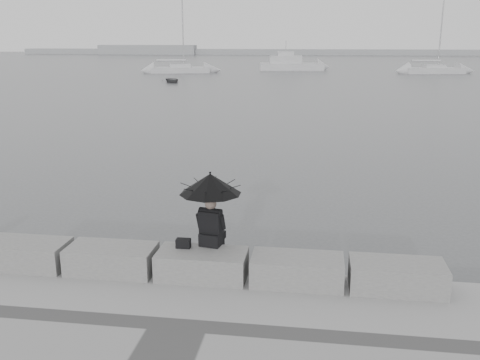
% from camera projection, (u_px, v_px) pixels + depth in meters
% --- Properties ---
extents(ground, '(360.00, 360.00, 0.00)m').
position_uv_depth(ground, '(208.00, 291.00, 10.22)').
color(ground, '#46484B').
rests_on(ground, ground).
extents(stone_block_far_left, '(1.60, 0.80, 0.50)m').
position_uv_depth(stone_block_far_left, '(26.00, 254.00, 10.06)').
color(stone_block_far_left, slate).
rests_on(stone_block_far_left, promenade).
extents(stone_block_left, '(1.60, 0.80, 0.50)m').
position_uv_depth(stone_block_left, '(112.00, 259.00, 9.83)').
color(stone_block_left, slate).
rests_on(stone_block_left, promenade).
extents(stone_block_centre, '(1.60, 0.80, 0.50)m').
position_uv_depth(stone_block_centre, '(202.00, 265.00, 9.59)').
color(stone_block_centre, slate).
rests_on(stone_block_centre, promenade).
extents(stone_block_right, '(1.60, 0.80, 0.50)m').
position_uv_depth(stone_block_right, '(297.00, 270.00, 9.36)').
color(stone_block_right, slate).
rests_on(stone_block_right, promenade).
extents(stone_block_far_right, '(1.60, 0.80, 0.50)m').
position_uv_depth(stone_block_far_right, '(397.00, 276.00, 9.12)').
color(stone_block_far_right, slate).
rests_on(stone_block_far_right, promenade).
extents(seated_person, '(1.13, 1.13, 1.39)m').
position_uv_depth(seated_person, '(210.00, 193.00, 9.60)').
color(seated_person, black).
rests_on(seated_person, stone_block_centre).
extents(bag, '(0.26, 0.15, 0.17)m').
position_uv_depth(bag, '(183.00, 243.00, 9.70)').
color(bag, black).
rests_on(bag, stone_block_centre).
extents(distant_landmass, '(180.00, 8.00, 2.80)m').
position_uv_depth(distant_landmass, '(285.00, 52.00, 158.91)').
color(distant_landmass, '#939598').
rests_on(distant_landmass, ground).
extents(sailboat_left, '(8.49, 4.65, 12.90)m').
position_uv_depth(sailboat_left, '(180.00, 69.00, 75.12)').
color(sailboat_left, silver).
rests_on(sailboat_left, ground).
extents(sailboat_right, '(8.40, 4.03, 12.90)m').
position_uv_depth(sailboat_right, '(434.00, 70.00, 73.65)').
color(sailboat_right, silver).
rests_on(sailboat_right, ground).
extents(motor_cruiser, '(9.82, 4.00, 4.50)m').
position_uv_depth(motor_cruiser, '(292.00, 64.00, 80.85)').
color(motor_cruiser, silver).
rests_on(motor_cruiser, ground).
extents(dinghy, '(3.15, 2.59, 0.50)m').
position_uv_depth(dinghy, '(172.00, 80.00, 58.91)').
color(dinghy, slate).
rests_on(dinghy, ground).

